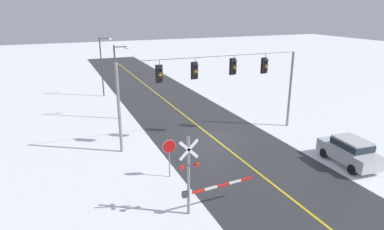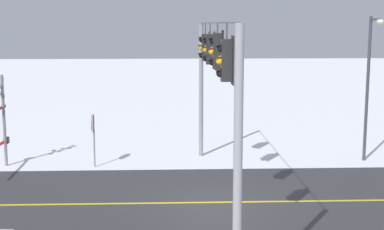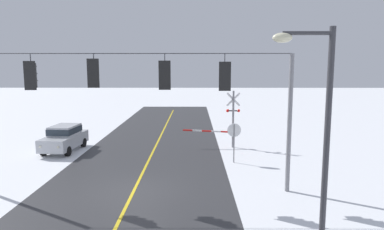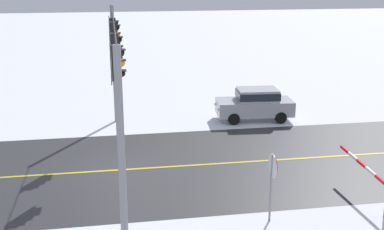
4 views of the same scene
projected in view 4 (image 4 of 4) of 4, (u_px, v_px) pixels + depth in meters
The scene contains 4 objects.
ground_plane at pixel (120, 170), 20.26m from camera, with size 160.00×160.00×0.00m, color white.
signal_span at pixel (116, 65), 19.07m from camera, with size 14.20×0.47×6.22m.
stop_sign at pixel (272, 173), 15.69m from camera, with size 0.80×0.09×2.35m.
parked_car_silver at pixel (255, 103), 26.82m from camera, with size 2.06×4.30×1.74m.
Camera 4 is at (-19.01, 0.14, 7.94)m, focal length 45.99 mm.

